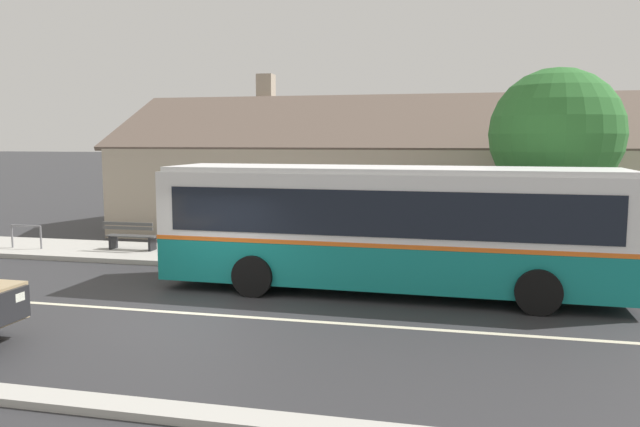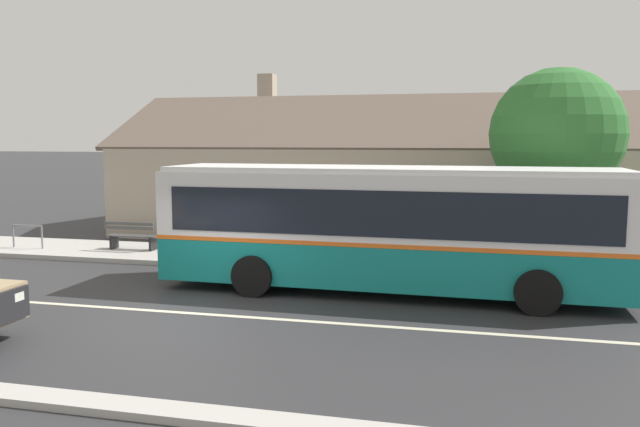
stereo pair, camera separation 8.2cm
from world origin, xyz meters
name	(u,v)px [view 2 (the right image)]	position (x,y,z in m)	size (l,w,h in m)	color
ground_plane	(192,313)	(0.00, 0.00, 0.00)	(300.00, 300.00, 0.00)	#2D2D30
sidewalk_far	(275,259)	(0.00, 6.00, 0.07)	(60.00, 3.00, 0.15)	#ADAAA3
curb_near	(50,399)	(0.00, -4.75, 0.06)	(60.00, 0.50, 0.12)	#ADAAA3
lane_divider_stripe	(192,313)	(0.00, 0.00, 0.00)	(60.00, 0.16, 0.01)	beige
community_building	(390,185)	(2.64, 13.72, 1.84)	(21.18, 9.76, 6.61)	tan
transit_bus	(388,225)	(3.88, 2.90, 1.66)	(11.23, 2.92, 3.08)	#147F7A
bench_by_building	(132,237)	(-4.88, 6.03, 0.57)	(1.77, 0.51, 0.94)	#4C4C4C
street_tree_primary	(559,137)	(8.25, 6.71, 3.81)	(3.73, 3.73, 5.77)	#4C3828
bike_rack	(27,232)	(-8.45, 5.54, 0.68)	(1.16, 0.06, 0.78)	slate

